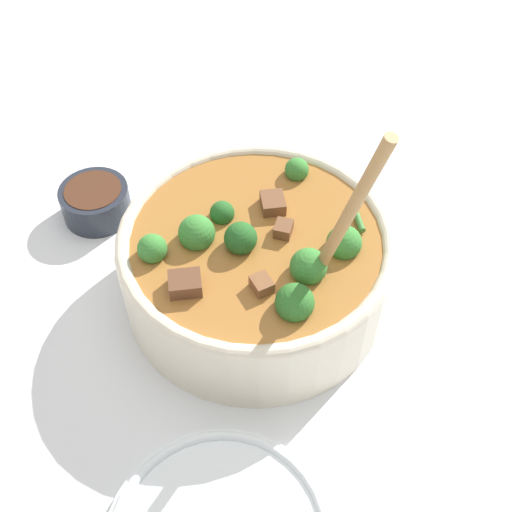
# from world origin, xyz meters

# --- Properties ---
(ground_plane) EXTENTS (4.00, 4.00, 0.00)m
(ground_plane) POSITION_xyz_m (0.00, 0.00, 0.00)
(ground_plane) COLOR silver
(stew_bowl) EXTENTS (0.30, 0.30, 0.29)m
(stew_bowl) POSITION_xyz_m (-0.00, 0.00, 0.06)
(stew_bowl) COLOR beige
(stew_bowl) RESTS_ON ground_plane
(condiment_bowl) EXTENTS (0.09, 0.09, 0.04)m
(condiment_bowl) POSITION_xyz_m (0.17, -0.17, 0.02)
(condiment_bowl) COLOR #232833
(condiment_bowl) RESTS_ON ground_plane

